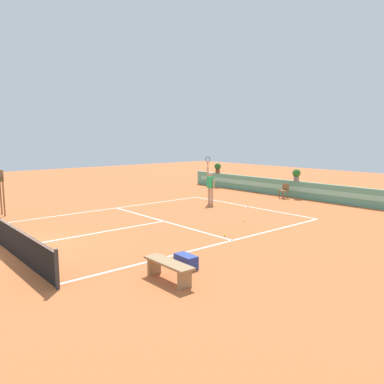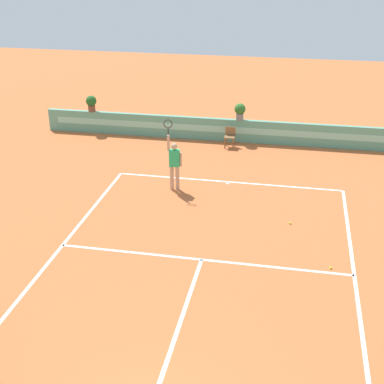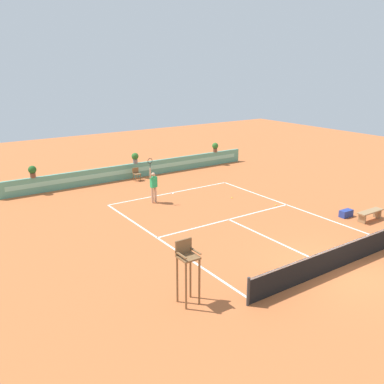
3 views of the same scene
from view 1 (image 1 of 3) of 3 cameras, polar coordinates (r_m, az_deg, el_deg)
name	(u,v)px [view 1 (image 1 of 3)]	position (r m, az deg, el deg)	size (l,w,h in m)	color
ground_plane	(156,223)	(16.54, -5.36, -4.55)	(60.00, 60.00, 0.00)	#BC6033
court_lines	(169,220)	(16.95, -3.37, -4.20)	(8.32, 11.94, 0.01)	white
net	(5,234)	(13.96, -26.05, -5.60)	(8.92, 0.10, 1.00)	#333333
back_wall_barrier	(298,190)	(23.89, 15.43, 0.36)	(18.00, 0.21, 1.00)	#599E84
ball_kid_chair	(284,190)	(23.54, 13.55, 0.26)	(0.44, 0.44, 0.85)	brown
bench_courtside	(169,267)	(9.93, -3.50, -11.02)	(1.60, 0.44, 0.51)	#99754C
gear_bag	(186,261)	(10.95, -0.91, -10.23)	(0.70, 0.36, 0.36)	navy
tennis_player	(210,185)	(20.76, 2.76, 1.03)	(0.62, 0.26, 2.58)	tan
tennis_ball_near_baseline	(244,221)	(16.78, 7.80, -4.29)	(0.07, 0.07, 0.07)	#CCE033
tennis_ball_mid_court	(224,235)	(14.31, 4.85, -6.43)	(0.07, 0.07, 0.07)	#CCE033
potted_plant_far_left	(218,167)	(28.20, 3.84, 3.67)	(0.48, 0.48, 0.72)	brown
potted_plant_centre	(296,174)	(23.86, 15.26, 2.56)	(0.48, 0.48, 0.72)	gray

